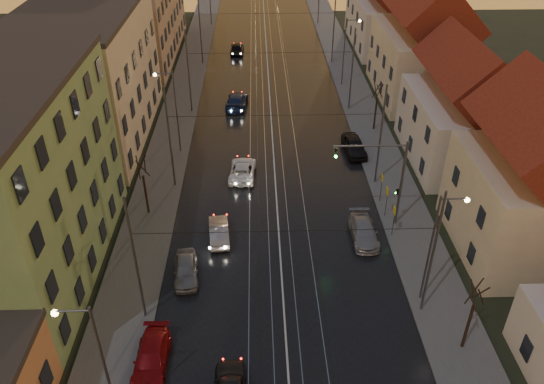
{
  "coord_description": "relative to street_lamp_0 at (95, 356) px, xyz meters",
  "views": [
    {
      "loc": [
        -1.47,
        -14.38,
        24.59
      ],
      "look_at": [
        -0.46,
        18.72,
        2.69
      ],
      "focal_mm": 35.0,
      "sensor_mm": 36.0,
      "label": 1
    }
  ],
  "objects": [
    {
      "name": "road",
      "position": [
        9.1,
        38.0,
        -4.87
      ],
      "size": [
        16.0,
        120.0,
        0.04
      ],
      "primitive_type": "cube",
      "color": "black",
      "rests_on": "ground"
    },
    {
      "name": "sidewalk_left",
      "position": [
        -0.9,
        38.0,
        -4.81
      ],
      "size": [
        4.0,
        120.0,
        0.15
      ],
      "primitive_type": "cube",
      "color": "#4C4C4C",
      "rests_on": "ground"
    },
    {
      "name": "sidewalk_right",
      "position": [
        19.1,
        38.0,
        -4.81
      ],
      "size": [
        4.0,
        120.0,
        0.15
      ],
      "primitive_type": "cube",
      "color": "#4C4C4C",
      "rests_on": "ground"
    },
    {
      "name": "tram_rail_0",
      "position": [
        6.9,
        38.0,
        -4.83
      ],
      "size": [
        0.06,
        120.0,
        0.03
      ],
      "primitive_type": "cube",
      "color": "gray",
      "rests_on": "road"
    },
    {
      "name": "tram_rail_1",
      "position": [
        8.33,
        38.0,
        -4.83
      ],
      "size": [
        0.06,
        120.0,
        0.03
      ],
      "primitive_type": "cube",
      "color": "gray",
      "rests_on": "road"
    },
    {
      "name": "tram_rail_2",
      "position": [
        9.87,
        38.0,
        -4.83
      ],
      "size": [
        0.06,
        120.0,
        0.03
      ],
      "primitive_type": "cube",
      "color": "gray",
      "rests_on": "road"
    },
    {
      "name": "tram_rail_3",
      "position": [
        11.3,
        38.0,
        -4.83
      ],
      "size": [
        0.06,
        120.0,
        0.03
      ],
      "primitive_type": "cube",
      "color": "gray",
      "rests_on": "road"
    },
    {
      "name": "apartment_left_1",
      "position": [
        -8.4,
        12.0,
        1.61
      ],
      "size": [
        10.0,
        18.0,
        13.0
      ],
      "primitive_type": "cube",
      "color": "#5C8454",
      "rests_on": "ground"
    },
    {
      "name": "apartment_left_2",
      "position": [
        -8.4,
        32.0,
        1.11
      ],
      "size": [
        10.0,
        20.0,
        12.0
      ],
      "primitive_type": "cube",
      "color": "#C2B096",
      "rests_on": "ground"
    },
    {
      "name": "apartment_left_3",
      "position": [
        -8.4,
        56.0,
        2.11
      ],
      "size": [
        10.0,
        24.0,
        14.0
      ],
      "primitive_type": "cube",
      "color": "tan",
      "rests_on": "ground"
    },
    {
      "name": "house_right_1",
      "position": [
        26.1,
        13.0,
        0.56
      ],
      "size": [
        8.67,
        10.2,
        10.8
      ],
      "color": "beige",
      "rests_on": "ground"
    },
    {
      "name": "house_right_2",
      "position": [
        26.1,
        26.0,
        -0.24
      ],
      "size": [
        9.18,
        12.24,
        9.2
      ],
      "color": "silver",
      "rests_on": "ground"
    },
    {
      "name": "house_right_3",
      "position": [
        26.1,
        41.0,
        0.92
      ],
      "size": [
        9.18,
        14.28,
        11.5
      ],
      "color": "beige",
      "rests_on": "ground"
    },
    {
      "name": "house_right_4",
      "position": [
        26.1,
        59.0,
        0.16
      ],
      "size": [
        9.18,
        16.32,
        10.0
      ],
      "color": "silver",
      "rests_on": "ground"
    },
    {
      "name": "catenary_pole_l_1",
      "position": [
        0.5,
        7.0,
        -0.39
      ],
      "size": [
        0.16,
        0.16,
        9.0
      ],
      "primitive_type": "cylinder",
      "color": "#595B60",
      "rests_on": "ground"
    },
    {
      "name": "catenary_pole_r_1",
      "position": [
        17.7,
        7.0,
        -0.39
      ],
      "size": [
        0.16,
        0.16,
        9.0
      ],
      "primitive_type": "cylinder",
      "color": "#595B60",
      "rests_on": "ground"
    },
    {
      "name": "catenary_pole_l_2",
      "position": [
        0.5,
        22.0,
        -0.39
      ],
      "size": [
        0.16,
        0.16,
        9.0
      ],
      "primitive_type": "cylinder",
      "color": "#595B60",
      "rests_on": "ground"
    },
    {
      "name": "catenary_pole_r_2",
      "position": [
        17.7,
        22.0,
        -0.39
      ],
      "size": [
        0.16,
        0.16,
        9.0
      ],
      "primitive_type": "cylinder",
      "color": "#595B60",
      "rests_on": "ground"
    },
    {
      "name": "catenary_pole_l_3",
      "position": [
        0.5,
        37.0,
        -0.39
      ],
      "size": [
        0.16,
        0.16,
        9.0
      ],
      "primitive_type": "cylinder",
      "color": "#595B60",
      "rests_on": "ground"
    },
    {
      "name": "catenary_pole_r_3",
      "position": [
        17.7,
        37.0,
        -0.39
      ],
      "size": [
        0.16,
        0.16,
        9.0
      ],
      "primitive_type": "cylinder",
      "color": "#595B60",
      "rests_on": "ground"
    },
    {
      "name": "catenary_pole_l_4",
      "position": [
        0.5,
        52.0,
        -0.39
      ],
      "size": [
        0.16,
        0.16,
        9.0
      ],
      "primitive_type": "cylinder",
      "color": "#595B60",
      "rests_on": "ground"
    },
    {
      "name": "catenary_pole_r_4",
      "position": [
        17.7,
        52.0,
        -0.39
      ],
      "size": [
        0.16,
        0.16,
        9.0
      ],
      "primitive_type": "cylinder",
      "color": "#595B60",
      "rests_on": "ground"
    },
    {
      "name": "street_lamp_0",
      "position": [
        0.0,
        0.0,
        0.0
      ],
      "size": [
        1.75,
        0.32,
        8.0
      ],
      "color": "#595B60",
      "rests_on": "ground"
    },
    {
      "name": "street_lamp_1",
      "position": [
        18.21,
        8.0,
        0.0
      ],
      "size": [
        1.75,
        0.32,
        8.0
      ],
      "color": "#595B60",
      "rests_on": "ground"
    },
    {
      "name": "street_lamp_2",
      "position": [
        0.0,
        28.0,
        0.0
      ],
      "size": [
        1.75,
        0.32,
        8.0
      ],
      "color": "#595B60",
      "rests_on": "ground"
    },
    {
      "name": "street_lamp_3",
      "position": [
        18.21,
        44.0,
        0.0
      ],
      "size": [
        1.75,
        0.32,
        8.0
      ],
      "color": "#595B60",
      "rests_on": "ground"
    },
    {
      "name": "traffic_light_mast",
      "position": [
        17.1,
        16.0,
        -0.29
      ],
      "size": [
        5.3,
        0.32,
        7.2
      ],
      "color": "#595B60",
      "rests_on": "ground"
    },
    {
      "name": "bare_tree_0",
      "position": [
        -1.09,
        18.0,
        -2.4
      ],
      "size": [
        1.09,
        1.09,
        5.11
      ],
      "color": "black",
      "rests_on": "ground"
    },
    {
      "name": "bare_tree_1",
      "position": [
        19.31,
        4.0,
        -2.4
      ],
      "size": [
        1.09,
        1.09,
        5.11
      ],
      "color": "black",
      "rests_on": "ground"
    },
    {
      "name": "bare_tree_2",
      "position": [
        19.51,
        32.0,
        -2.4
      ],
      "size": [
        1.09,
        1.09,
        5.11
      ],
      "color": "black",
      "rests_on": "ground"
    },
    {
      "name": "driving_car_1",
      "position": [
        4.66,
        14.69,
        -4.23
      ],
      "size": [
        1.79,
        4.11,
        1.31
      ],
      "primitive_type": "imported",
      "rotation": [
        0.0,
        0.0,
        3.24
      ],
      "color": "#9A9A9F",
      "rests_on": "ground"
    },
    {
      "name": "driving_car_2",
      "position": [
        6.27,
        23.41,
        -4.24
      ],
      "size": [
        2.46,
        4.8,
        1.3
      ],
      "primitive_type": "imported",
      "rotation": [
        0.0,
        0.0,
        3.07
      ],
      "color": "white",
      "rests_on": "ground"
    },
    {
      "name": "driving_car_3",
      "position": [
        5.39,
        38.11,
        -4.13
      ],
      "size": [
        2.66,
        5.38,
        1.5
      ],
      "primitive_type": "imported",
      "rotation": [
        0.0,
        0.0,
        3.03
      ],
      "color": "#19274D",
      "rests_on": "ground"
    },
    {
      "name": "driving_car_4",
      "position": [
        4.98,
        56.1,
        -4.14
      ],
      "size": [
        1.94,
        4.47,
        1.5
      ],
      "primitive_type": "imported",
      "rotation": [
        0.0,
        0.0,
        3.1
      ],
      "color": "black",
      "rests_on": "ground"
    },
    {
      "name": "parked_left_2",
      "position": [
        1.51,
        3.28,
        -4.25
      ],
      "size": [
        1.86,
        4.42,
        1.27
      ],
      "primitive_type": "imported",
      "rotation": [
        0.0,
        0.0,
        -0.02
      ],
      "color": "maroon",
      "rests_on": "ground"
    },
    {
      "name": "parked_left_3",
      "position": [
        2.66,
        10.56,
        -4.22
      ],
      "size": [
        2.0,
        4.06,
        1.33
      ],
      "primitive_type": "imported",
      "rotation": [
        0.0,
        0.0,
        0.11
      ],
      "color": "gray",
      "rests_on": "ground"
    },
    {
      "name": "parked_right_1",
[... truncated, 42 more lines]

